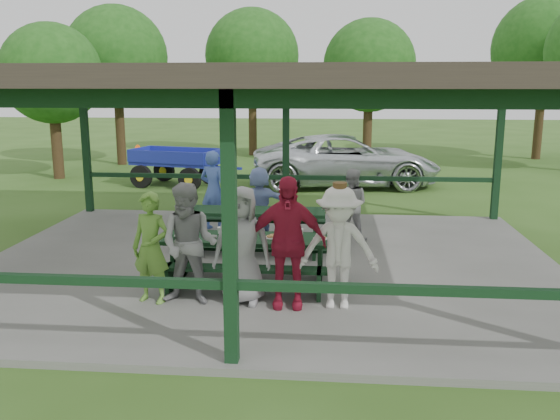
# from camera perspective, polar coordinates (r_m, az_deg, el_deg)

# --- Properties ---
(ground) EXTENTS (90.00, 90.00, 0.00)m
(ground) POSITION_cam_1_polar(r_m,az_deg,el_deg) (10.42, -1.10, -5.51)
(ground) COLOR #32581B
(ground) RESTS_ON ground
(concrete_slab) EXTENTS (10.00, 8.00, 0.10)m
(concrete_slab) POSITION_cam_1_polar(r_m,az_deg,el_deg) (10.40, -1.10, -5.25)
(concrete_slab) COLOR slate
(concrete_slab) RESTS_ON ground
(pavilion_structure) EXTENTS (10.60, 8.60, 3.24)m
(pavilion_structure) POSITION_cam_1_polar(r_m,az_deg,el_deg) (9.93, -1.18, 12.19)
(pavilion_structure) COLOR black
(pavilion_structure) RESTS_ON concrete_slab
(picnic_table_near) EXTENTS (2.56, 1.39, 0.75)m
(picnic_table_near) POSITION_cam_1_polar(r_m,az_deg,el_deg) (9.14, -3.07, -4.31)
(picnic_table_near) COLOR black
(picnic_table_near) RESTS_ON concrete_slab
(picnic_table_far) EXTENTS (2.61, 1.39, 0.75)m
(picnic_table_far) POSITION_cam_1_polar(r_m,az_deg,el_deg) (11.07, -2.41, -1.37)
(picnic_table_far) COLOR black
(picnic_table_far) RESTS_ON concrete_slab
(table_setting) EXTENTS (2.36, 0.45, 0.10)m
(table_setting) POSITION_cam_1_polar(r_m,az_deg,el_deg) (9.06, -2.05, -2.43)
(table_setting) COLOR white
(table_setting) RESTS_ON picnic_table_near
(contestant_green) EXTENTS (0.65, 0.51, 1.58)m
(contestant_green) POSITION_cam_1_polar(r_m,az_deg,el_deg) (8.52, -12.30, -3.57)
(contestant_green) COLOR #5F9535
(contestant_green) RESTS_ON concrete_slab
(contestant_grey_left) EXTENTS (0.89, 0.72, 1.72)m
(contestant_grey_left) POSITION_cam_1_polar(r_m,az_deg,el_deg) (8.34, -8.72, -3.27)
(contestant_grey_left) COLOR gray
(contestant_grey_left) RESTS_ON concrete_slab
(contestant_grey_mid) EXTENTS (0.83, 0.55, 1.67)m
(contestant_grey_mid) POSITION_cam_1_polar(r_m,az_deg,el_deg) (8.29, -3.66, -3.42)
(contestant_grey_mid) COLOR gray
(contestant_grey_mid) RESTS_ON concrete_slab
(contestant_red) EXTENTS (1.09, 0.48, 1.84)m
(contestant_red) POSITION_cam_1_polar(r_m,az_deg,el_deg) (8.12, 0.65, -3.11)
(contestant_red) COLOR #A71A36
(contestant_red) RESTS_ON concrete_slab
(contestant_white_fedora) EXTENTS (1.13, 0.69, 1.76)m
(contestant_white_fedora) POSITION_cam_1_polar(r_m,az_deg,el_deg) (8.14, 5.65, -3.62)
(contestant_white_fedora) COLOR silver
(contestant_white_fedora) RESTS_ON concrete_slab
(spectator_lblue) EXTENTS (1.40, 0.65, 1.46)m
(spectator_lblue) POSITION_cam_1_polar(r_m,az_deg,el_deg) (11.78, -2.01, 0.72)
(spectator_lblue) COLOR #8BA1D8
(spectator_lblue) RESTS_ON concrete_slab
(spectator_blue) EXTENTS (0.72, 0.59, 1.69)m
(spectator_blue) POSITION_cam_1_polar(r_m,az_deg,el_deg) (12.56, -6.42, 1.89)
(spectator_blue) COLOR #4462B2
(spectator_blue) RESTS_ON concrete_slab
(spectator_grey) EXTENTS (0.78, 0.66, 1.43)m
(spectator_grey) POSITION_cam_1_polar(r_m,az_deg,el_deg) (11.71, 6.82, 0.50)
(spectator_grey) COLOR #9A9A9D
(spectator_grey) RESTS_ON concrete_slab
(pickup_truck) EXTENTS (6.02, 3.27, 1.60)m
(pickup_truck) POSITION_cam_1_polar(r_m,az_deg,el_deg) (18.61, 6.37, 4.75)
(pickup_truck) COLOR silver
(pickup_truck) RESTS_ON ground
(farm_trailer) EXTENTS (3.61, 2.08, 1.25)m
(farm_trailer) POSITION_cam_1_polar(r_m,az_deg,el_deg) (18.81, -9.97, 4.17)
(farm_trailer) COLOR navy
(farm_trailer) RESTS_ON ground
(tree_far_left) EXTENTS (3.90, 3.90, 6.09)m
(tree_far_left) POSITION_cam_1_polar(r_m,az_deg,el_deg) (24.28, -15.49, 13.96)
(tree_far_left) COLOR #352515
(tree_far_left) RESTS_ON ground
(tree_left) EXTENTS (4.07, 4.07, 6.36)m
(tree_left) POSITION_cam_1_polar(r_m,az_deg,el_deg) (26.62, -2.71, 14.57)
(tree_left) COLOR #352515
(tree_left) RESTS_ON ground
(tree_mid) EXTENTS (3.61, 3.61, 5.65)m
(tree_mid) POSITION_cam_1_polar(r_m,az_deg,el_deg) (24.09, 8.60, 13.55)
(tree_mid) COLOR #352515
(tree_mid) RESTS_ON ground
(tree_edge_left) EXTENTS (3.27, 3.27, 5.11)m
(tree_edge_left) POSITION_cam_1_polar(r_m,az_deg,el_deg) (21.24, -21.15, 12.12)
(tree_edge_left) COLOR #352515
(tree_edge_left) RESTS_ON ground
(tree_far_right) EXTENTS (4.30, 4.30, 6.72)m
(tree_far_right) POSITION_cam_1_polar(r_m,az_deg,el_deg) (27.47, 24.19, 13.99)
(tree_far_right) COLOR #352515
(tree_far_right) RESTS_ON ground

